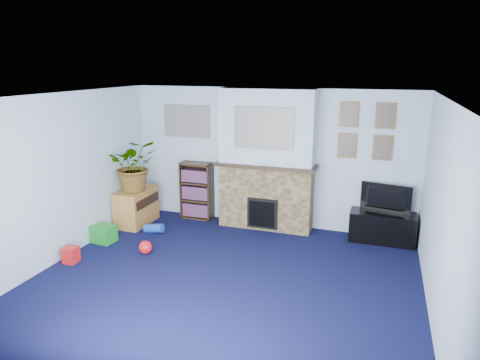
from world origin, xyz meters
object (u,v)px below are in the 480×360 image
(tv_stand, at_px, (382,228))
(television, at_px, (385,199))
(bookshelf, at_px, (197,192))
(sideboard, at_px, (136,205))

(tv_stand, relative_size, television, 1.30)
(tv_stand, xyz_separation_m, bookshelf, (-3.28, 0.08, 0.28))
(tv_stand, height_order, bookshelf, bookshelf)
(bookshelf, height_order, sideboard, bookshelf)
(bookshelf, xyz_separation_m, sideboard, (-0.91, -0.63, -0.15))
(television, relative_size, sideboard, 0.96)
(television, bearing_deg, bookshelf, 9.76)
(tv_stand, bearing_deg, sideboard, -172.51)
(tv_stand, relative_size, bookshelf, 0.97)
(television, xyz_separation_m, sideboard, (-4.19, -0.57, -0.36))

